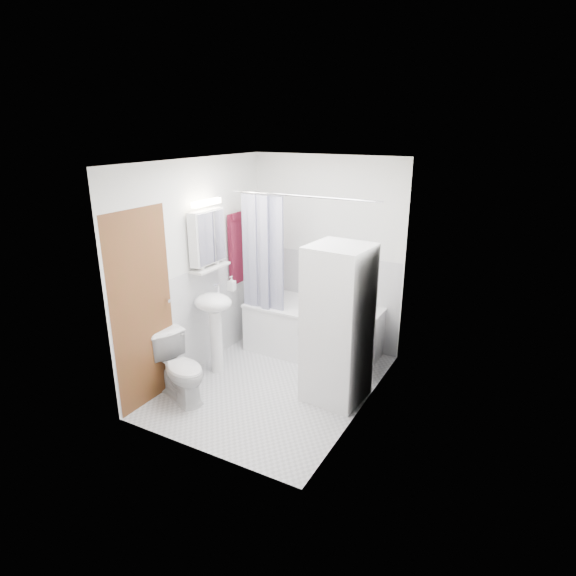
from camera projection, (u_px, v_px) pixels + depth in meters
The scene contains 20 objects.
floor at pixel (275, 384), 5.32m from camera, with size 2.60×2.60×0.00m, color silver.
room_walls at pixel (273, 254), 4.84m from camera, with size 2.60×2.60×2.60m.
wainscot at pixel (287, 325), 5.37m from camera, with size 1.98×2.58×2.58m.
door at pixel (168, 301), 4.97m from camera, with size 0.05×2.00×2.00m.
bathtub at pixel (313, 327), 5.97m from camera, with size 1.62×0.77×0.62m.
tub_spout at pixel (340, 277), 5.96m from camera, with size 0.04×0.04×0.12m, color silver.
curtain_rod at pixel (303, 196), 5.17m from camera, with size 0.02×0.02×1.80m, color silver.
shower_curtain at pixel (262, 257), 5.65m from camera, with size 0.55×0.02×1.45m.
sink at pixel (214, 315), 5.40m from camera, with size 0.44×0.37×1.04m.
medicine_cabinet at pixel (207, 236), 5.31m from camera, with size 0.13×0.50×0.71m.
shelf at pixel (210, 267), 5.42m from camera, with size 0.18×0.54×0.03m, color silver.
shower_caddy at pixel (344, 261), 5.86m from camera, with size 0.22×0.06×0.02m, color silver.
towel at pixel (239, 246), 5.95m from camera, with size 0.07×0.37×0.90m.
washer_dryer at pixel (337, 324), 4.84m from camera, with size 0.63×0.62×1.64m.
toilet at pixel (180, 369), 4.96m from camera, with size 0.39×0.70×0.68m, color white.
soap_pump at pixel (232, 287), 5.55m from camera, with size 0.08×0.17×0.08m, color gray.
shelf_bottle at pixel (202, 267), 5.28m from camera, with size 0.07×0.18×0.07m, color gray.
shelf_cup at pixel (216, 260), 5.50m from camera, with size 0.10×0.09×0.10m, color gray.
shampoo_a at pixel (350, 256), 5.80m from camera, with size 0.13×0.17×0.13m, color gray.
shampoo_b at pixel (360, 259), 5.75m from camera, with size 0.08×0.21×0.08m, color navy.
Camera 1 is at (2.38, -4.05, 2.73)m, focal length 30.00 mm.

